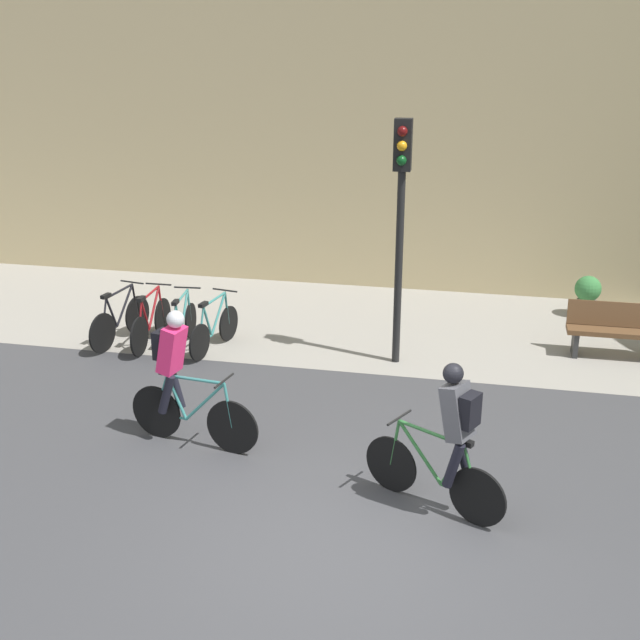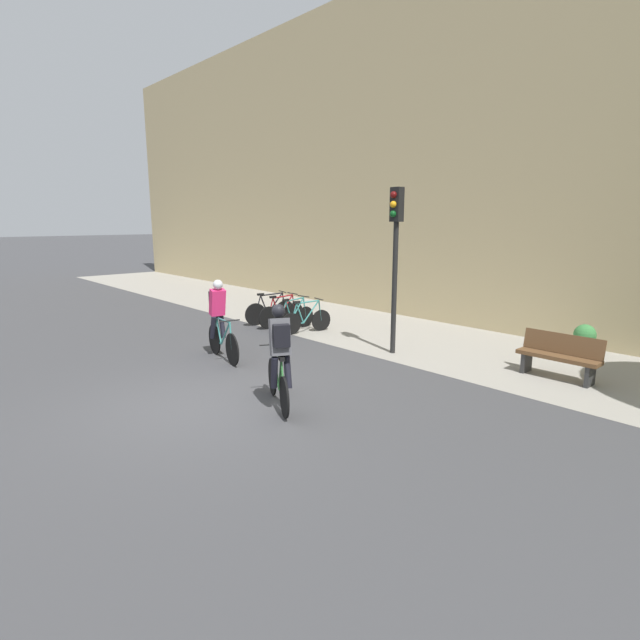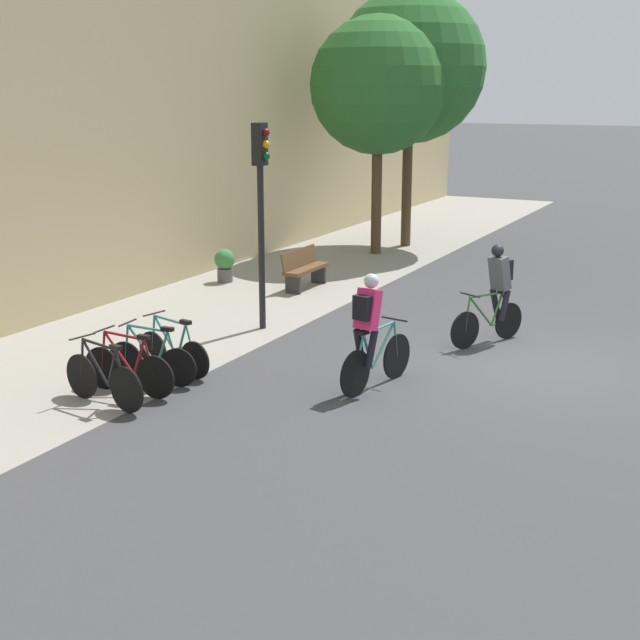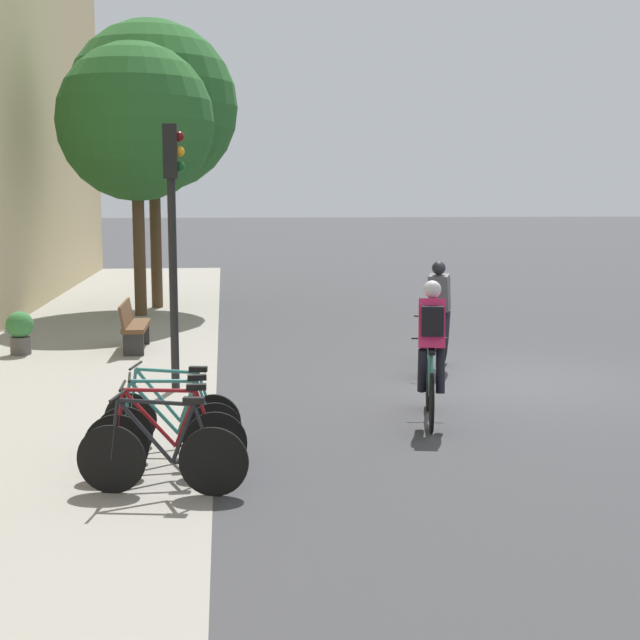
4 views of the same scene
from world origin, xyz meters
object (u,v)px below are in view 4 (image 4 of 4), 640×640
Objects in this scene: cyclist_grey at (438,312)px; parked_bike_1 at (166,438)px; parked_bike_0 at (162,454)px; parked_bike_3 at (172,413)px; potted_plant at (20,330)px; cyclist_pink at (431,349)px; parked_bike_2 at (170,426)px; traffic_light_pole at (173,209)px; bench at (133,325)px.

parked_bike_1 is (-5.19, 4.05, -0.55)m from cyclist_grey.
cyclist_grey is 7.05m from parked_bike_0.
parked_bike_3 is 1.99× the size of potted_plant.
cyclist_pink is 1.02× the size of cyclist_grey.
parked_bike_1 is at bearing 119.29° from cyclist_pink.
parked_bike_3 reaches higher than potted_plant.
parked_bike_1 is at bearing 179.97° from parked_bike_2.
traffic_light_pole is at bearing -137.66° from potted_plant.
parked_bike_3 is at bearing -170.69° from bench.
parked_bike_3 is (-0.64, 3.13, -0.57)m from cyclist_pink.
parked_bike_0 reaches higher than parked_bike_2.
parked_bike_0 reaches higher than parked_bike_1.
traffic_light_pole is at bearing -164.66° from bench.
cyclist_grey reaches higher than parked_bike_3.
parked_bike_0 is 1.00× the size of parked_bike_1.
cyclist_pink is 7.19m from bench.
traffic_light_pole is 4.90× the size of potted_plant.
cyclist_pink is at bearing -69.07° from parked_bike_2.
traffic_light_pole is at bearing 1.81° from parked_bike_2.
traffic_light_pole reaches higher than potted_plant.
bench is at bearing 35.76° from cyclist_pink.
parked_bike_1 is 1.06× the size of parked_bike_3.
cyclist_pink is at bearing -132.10° from potted_plant.
parked_bike_3 is 0.41× the size of traffic_light_pole.
parked_bike_1 is at bearing 141.98° from cyclist_grey.
parked_bike_1 is 1.12m from parked_bike_3.
parked_bike_2 is (-1.20, 3.13, -0.57)m from cyclist_pink.
cyclist_pink is 2.31× the size of potted_plant.
parked_bike_3 is 6.55m from bench.
parked_bike_3 is 1.00× the size of bench.
cyclist_pink is at bearing -126.11° from traffic_light_pole.
cyclist_grey is at bearing -75.70° from traffic_light_pole.
traffic_light_pole is (3.01, 0.11, 2.26)m from parked_bike_3.
potted_plant is at bearing 21.01° from parked_bike_0.
parked_bike_3 is at bearing 101.58° from cyclist_pink.
traffic_light_pole reaches higher than parked_bike_1.
parked_bike_1 reaches higher than potted_plant.
bench is at bearing 7.42° from parked_bike_0.
parked_bike_1 reaches higher than bench.
cyclist_pink reaches higher than bench.
cyclist_pink is 3.55m from cyclist_grey.
parked_bike_2 is 7.10m from bench.
cyclist_grey is at bearing -35.21° from parked_bike_0.
cyclist_pink is 1.10× the size of parked_bike_1.
parked_bike_2 is (-4.63, 4.05, -0.57)m from cyclist_grey.
parked_bike_2 is at bearing -0.03° from parked_bike_1.
cyclist_pink is 0.47× the size of traffic_light_pole.
parked_bike_2 is 4.22m from traffic_light_pole.
parked_bike_0 is at bearing 179.97° from parked_bike_3.
cyclist_grey is 6.61m from parked_bike_1.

